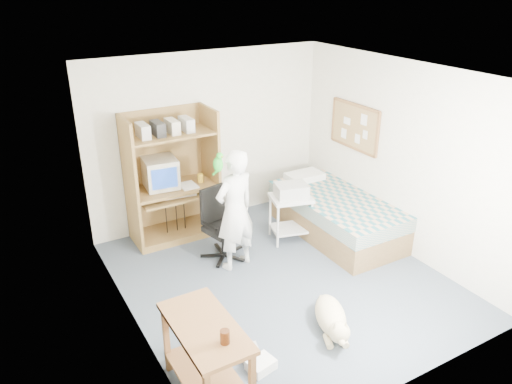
% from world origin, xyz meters
% --- Properties ---
extents(floor, '(4.00, 4.00, 0.00)m').
position_xyz_m(floor, '(0.00, 0.00, 0.00)').
color(floor, '#45505D').
rests_on(floor, ground).
extents(wall_back, '(3.60, 0.02, 2.50)m').
position_xyz_m(wall_back, '(0.00, 2.00, 1.25)').
color(wall_back, silver).
rests_on(wall_back, floor).
extents(wall_right, '(0.02, 4.00, 2.50)m').
position_xyz_m(wall_right, '(1.80, 0.00, 1.25)').
color(wall_right, silver).
rests_on(wall_right, floor).
extents(wall_left, '(0.02, 4.00, 2.50)m').
position_xyz_m(wall_left, '(-1.80, 0.00, 1.25)').
color(wall_left, silver).
rests_on(wall_left, floor).
extents(ceiling, '(3.60, 4.00, 0.02)m').
position_xyz_m(ceiling, '(0.00, 0.00, 2.50)').
color(ceiling, white).
rests_on(ceiling, wall_back).
extents(computer_hutch, '(1.20, 0.63, 1.80)m').
position_xyz_m(computer_hutch, '(-0.70, 1.74, 0.82)').
color(computer_hutch, brown).
rests_on(computer_hutch, floor).
extents(bed, '(1.02, 2.02, 0.66)m').
position_xyz_m(bed, '(1.30, 0.62, 0.29)').
color(bed, brown).
rests_on(bed, floor).
extents(side_desk, '(0.50, 1.00, 0.75)m').
position_xyz_m(side_desk, '(-1.55, -1.20, 0.49)').
color(side_desk, brown).
rests_on(side_desk, floor).
extents(corkboard, '(0.04, 0.94, 0.66)m').
position_xyz_m(corkboard, '(1.77, 0.90, 1.45)').
color(corkboard, olive).
rests_on(corkboard, wall_right).
extents(office_chair, '(0.53, 0.53, 0.94)m').
position_xyz_m(office_chair, '(-0.39, 0.87, 0.34)').
color(office_chair, black).
rests_on(office_chair, floor).
extents(person, '(0.64, 0.49, 1.56)m').
position_xyz_m(person, '(-0.33, 0.57, 0.78)').
color(person, white).
rests_on(person, floor).
extents(parrot, '(0.11, 0.20, 0.32)m').
position_xyz_m(parrot, '(-0.53, 0.58, 1.43)').
color(parrot, '#1B8D14').
rests_on(parrot, person).
extents(dog, '(0.54, 0.89, 0.35)m').
position_xyz_m(dog, '(-0.06, -1.06, 0.15)').
color(dog, beige).
rests_on(dog, floor).
extents(printer_cart, '(0.64, 0.56, 0.65)m').
position_xyz_m(printer_cart, '(0.65, 0.80, 0.43)').
color(printer_cart, silver).
rests_on(printer_cart, floor).
extents(printer, '(0.49, 0.42, 0.18)m').
position_xyz_m(printer, '(0.65, 0.80, 0.74)').
color(printer, '#AFAFAA').
rests_on(printer, printer_cart).
extents(crt_monitor, '(0.47, 0.49, 0.41)m').
position_xyz_m(crt_monitor, '(-0.85, 1.75, 0.97)').
color(crt_monitor, beige).
rests_on(crt_monitor, computer_hutch).
extents(keyboard, '(0.47, 0.22, 0.03)m').
position_xyz_m(keyboard, '(-0.66, 1.58, 0.67)').
color(keyboard, beige).
rests_on(keyboard, computer_hutch).
extents(pencil_cup, '(0.08, 0.08, 0.12)m').
position_xyz_m(pencil_cup, '(-0.31, 1.65, 0.82)').
color(pencil_cup, gold).
rests_on(pencil_cup, computer_hutch).
extents(drink_glass, '(0.08, 0.08, 0.12)m').
position_xyz_m(drink_glass, '(-1.50, -1.48, 0.81)').
color(drink_glass, '#3C1B09').
rests_on(drink_glass, side_desk).
extents(floor_box_a, '(0.28, 0.24, 0.10)m').
position_xyz_m(floor_box_a, '(-0.99, -1.18, 0.05)').
color(floor_box_a, white).
rests_on(floor_box_a, floor).
extents(floor_box_b, '(0.23, 0.26, 0.08)m').
position_xyz_m(floor_box_b, '(-1.00, -0.98, 0.04)').
color(floor_box_b, '#A9A9A5').
rests_on(floor_box_b, floor).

